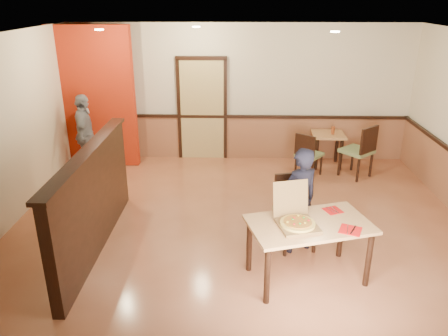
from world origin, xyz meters
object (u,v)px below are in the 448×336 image
at_px(main_table, 309,231).
at_px(diner_chair, 294,208).
at_px(side_chair_left, 308,153).
at_px(side_chair_right, 360,149).
at_px(side_table, 328,142).
at_px(passerby, 85,135).
at_px(condiment, 333,130).
at_px(diner, 299,201).
at_px(pizza_box, 296,220).

bearing_deg(main_table, diner_chair, 79.08).
relative_size(side_chair_left, side_chair_right, 0.84).
bearing_deg(side_chair_left, side_table, -91.50).
distance_m(passerby, condiment, 4.89).
bearing_deg(diner_chair, passerby, 131.73).
distance_m(side_chair_right, side_table, 0.79).
xyz_separation_m(diner, passerby, (-3.77, 2.71, 0.04)).
bearing_deg(side_chair_right, main_table, 24.60).
distance_m(side_chair_left, condiment, 0.86).
bearing_deg(pizza_box, passerby, 122.31).
bearing_deg(side_chair_right, side_chair_left, -41.58).
xyz_separation_m(pizza_box, condiment, (1.22, 3.91, -0.06)).
bearing_deg(side_chair_right, passerby, -42.05).
distance_m(side_table, passerby, 4.82).
xyz_separation_m(diner_chair, condiment, (1.13, 3.05, 0.21)).
bearing_deg(side_chair_left, condiment, -97.25).
xyz_separation_m(passerby, condiment, (4.86, 0.50, -0.02)).
bearing_deg(side_table, side_chair_left, -129.15).
xyz_separation_m(side_chair_left, passerby, (-4.29, 0.07, 0.31)).
distance_m(diner_chair, passerby, 4.53).
distance_m(side_table, diner, 3.40).
height_order(diner, pizza_box, diner).
bearing_deg(side_table, pizza_box, -106.21).
bearing_deg(passerby, side_table, -94.50).
bearing_deg(side_chair_right, condiment, -95.00).
height_order(side_chair_right, pizza_box, pizza_box).
height_order(main_table, passerby, passerby).
bearing_deg(passerby, side_chair_right, -101.67).
xyz_separation_m(main_table, side_chair_right, (1.48, 3.28, -0.10)).
bearing_deg(side_chair_left, passerby, 36.68).
bearing_deg(diner_chair, pizza_box, -110.12).
xyz_separation_m(side_table, diner, (-1.01, -3.24, 0.23)).
xyz_separation_m(main_table, side_chair_left, (0.49, 3.29, -0.19)).
bearing_deg(side_table, main_table, -104.07).
distance_m(side_chair_left, side_chair_right, 0.99).
relative_size(side_chair_left, diner, 0.59).
distance_m(main_table, side_chair_right, 3.60).
height_order(diner_chair, side_table, diner_chair).
height_order(side_chair_right, passerby, passerby).
bearing_deg(passerby, side_chair_left, -101.78).
xyz_separation_m(side_chair_left, side_chair_right, (0.99, -0.01, 0.09)).
height_order(diner_chair, pizza_box, pizza_box).
xyz_separation_m(main_table, pizza_box, (-0.17, -0.05, 0.17)).
distance_m(passerby, pizza_box, 4.99).
relative_size(main_table, side_chair_left, 1.85).
distance_m(side_chair_right, diner, 3.04).
relative_size(main_table, passerby, 1.03).
xyz_separation_m(diner, condiment, (1.09, 3.20, 0.02)).
relative_size(diner_chair, diner, 0.68).
bearing_deg(diner_chair, side_chair_left, 63.41).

